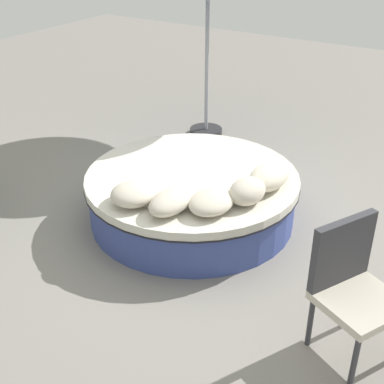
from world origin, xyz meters
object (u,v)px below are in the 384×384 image
round_bed (192,196)px  throw_pillow_3 (247,191)px  throw_pillow_4 (269,177)px  patio_chair (352,281)px  throw_pillow_2 (211,202)px  throw_pillow_0 (134,194)px  throw_pillow_1 (171,201)px

round_bed → throw_pillow_3: (-0.19, -0.69, 0.34)m
throw_pillow_4 → patio_chair: bearing=-133.5°
round_bed → throw_pillow_2: bearing=-133.6°
round_bed → throw_pillow_0: (-0.73, 0.14, 0.32)m
throw_pillow_0 → throw_pillow_1: (0.07, -0.35, -0.00)m
throw_pillow_4 → throw_pillow_0: bearing=136.1°
patio_chair → throw_pillow_3: bearing=-94.3°
patio_chair → throw_pillow_2: bearing=-79.9°
throw_pillow_3 → throw_pillow_4: (0.36, -0.04, -0.00)m
round_bed → throw_pillow_4: throw_pillow_4 is taller
round_bed → throw_pillow_3: throw_pillow_3 is taller
round_bed → throw_pillow_1: bearing=-162.2°
round_bed → throw_pillow_1: 0.76m
throw_pillow_2 → throw_pillow_3: bearing=-33.9°
throw_pillow_0 → patio_chair: 1.98m
throw_pillow_1 → patio_chair: 1.64m
throw_pillow_0 → throw_pillow_3: throw_pillow_3 is taller
throw_pillow_3 → patio_chair: size_ratio=0.41×
throw_pillow_3 → throw_pillow_4: 0.36m
throw_pillow_0 → patio_chair: (-0.15, -1.98, -0.01)m
throw_pillow_0 → throw_pillow_3: size_ratio=1.06×
round_bed → patio_chair: bearing=-115.5°
throw_pillow_4 → patio_chair: 1.53m
throw_pillow_3 → patio_chair: (-0.69, -1.15, -0.03)m
throw_pillow_1 → throw_pillow_3: throw_pillow_3 is taller
throw_pillow_4 → patio_chair: (-1.05, -1.11, -0.03)m
throw_pillow_2 → round_bed: bearing=46.4°
throw_pillow_2 → throw_pillow_4: 0.69m
round_bed → throw_pillow_1: (-0.66, -0.21, 0.32)m
patio_chair → throw_pillow_0: bearing=-67.6°
throw_pillow_3 → throw_pillow_1: bearing=134.5°
throw_pillow_0 → throw_pillow_2: size_ratio=0.93×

